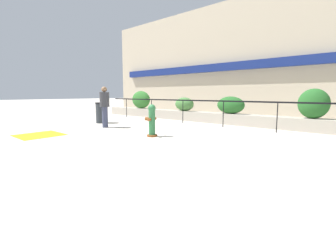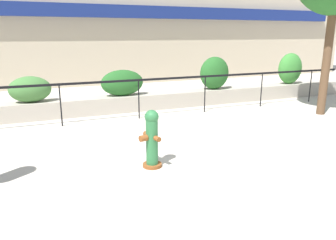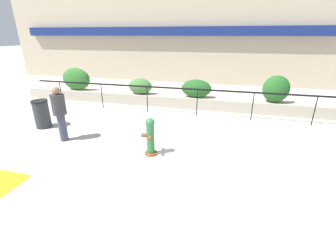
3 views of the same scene
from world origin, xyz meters
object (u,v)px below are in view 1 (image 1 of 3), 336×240
object	(u,v)px
hedge_bush_1	(184,104)
hedge_bush_2	(231,105)
trash_bin	(101,113)
fire_hydrant	(152,120)
pedestrian	(105,104)
hedge_bush_0	(141,100)
hedge_bush_3	(314,104)

from	to	relation	value
hedge_bush_1	hedge_bush_2	distance (m)	2.67
hedge_bush_1	trash_bin	size ratio (longest dim) A/B	1.14
fire_hydrant	pedestrian	xyz separation A→B (m)	(-2.96, 0.18, 0.44)
hedge_bush_1	fire_hydrant	size ratio (longest dim) A/B	1.06
fire_hydrant	pedestrian	bearing A→B (deg)	176.45
hedge_bush_0	fire_hydrant	size ratio (longest dim) A/B	1.40
fire_hydrant	pedestrian	world-z (taller)	pedestrian
hedge_bush_1	trash_bin	world-z (taller)	hedge_bush_1
hedge_bush_1	fire_hydrant	distance (m)	5.02
fire_hydrant	trash_bin	distance (m)	4.50
hedge_bush_2	pedestrian	size ratio (longest dim) A/B	0.78
hedge_bush_2	trash_bin	distance (m)	6.25
hedge_bush_2	trash_bin	xyz separation A→B (m)	(-5.06, -3.65, -0.40)
hedge_bush_1	pedestrian	xyz separation A→B (m)	(-0.95, -4.41, 0.12)
hedge_bush_0	fire_hydrant	bearing A→B (deg)	-40.08
pedestrian	trash_bin	xyz separation A→B (m)	(-1.44, 0.76, -0.48)
hedge_bush_0	trash_bin	bearing A→B (deg)	-73.86
hedge_bush_3	trash_bin	xyz separation A→B (m)	(-8.35, -3.65, -0.55)
hedge_bush_2	pedestrian	world-z (taller)	pedestrian
hedge_bush_3	fire_hydrant	world-z (taller)	hedge_bush_3
hedge_bush_1	hedge_bush_0	bearing A→B (deg)	180.00
hedge_bush_0	pedestrian	bearing A→B (deg)	-60.48
hedge_bush_2	trash_bin	bearing A→B (deg)	-144.24
pedestrian	trash_bin	distance (m)	1.70
hedge_bush_0	hedge_bush_1	size ratio (longest dim) A/B	1.32
hedge_bush_0	trash_bin	distance (m)	3.84
hedge_bush_0	pedestrian	world-z (taller)	pedestrian
hedge_bush_2	fire_hydrant	size ratio (longest dim) A/B	1.24
hedge_bush_2	hedge_bush_3	xyz separation A→B (m)	(3.29, 0.00, 0.16)
hedge_bush_3	fire_hydrant	distance (m)	6.08
hedge_bush_0	hedge_bush_2	distance (m)	6.12
hedge_bush_2	fire_hydrant	distance (m)	4.65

